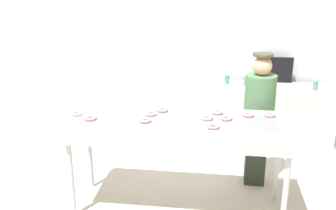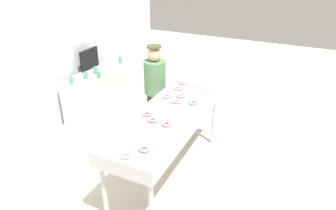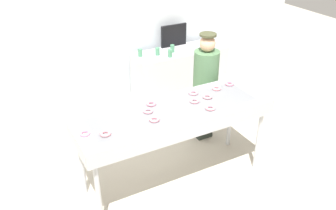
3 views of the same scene
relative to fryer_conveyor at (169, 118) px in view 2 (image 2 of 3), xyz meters
The scene contains 22 objects.
ground_plane 0.96m from the fryer_conveyor, ahead, with size 16.00×16.00×0.00m, color beige.
back_wall 2.59m from the fryer_conveyor, 90.00° to the left, with size 8.00×0.12×3.31m, color silver.
fryer_conveyor is the anchor object (origin of this frame).
strawberry_donut_0 0.91m from the fryer_conveyor, behind, with size 0.12×0.12×0.03m, color pink.
strawberry_donut_1 0.33m from the fryer_conveyor, 165.56° to the left, with size 0.12×0.12×0.03m, color pink.
strawberry_donut_2 0.43m from the fryer_conveyor, 29.37° to the right, with size 0.12×0.12×0.03m, color pink.
strawberry_donut_3 0.32m from the fryer_conveyor, ahead, with size 0.12×0.12×0.03m, color pink.
strawberry_donut_4 0.98m from the fryer_conveyor, 12.87° to the left, with size 0.12×0.12×0.03m, color pink.
strawberry_donut_5 0.51m from the fryer_conveyor, ahead, with size 0.12×0.12×0.03m, color pink.
strawberry_donut_6 0.31m from the fryer_conveyor, 132.25° to the left, with size 0.12×0.12×0.03m, color pink.
strawberry_donut_7 0.36m from the fryer_conveyor, 159.03° to the right, with size 0.12×0.12×0.03m, color pink.
strawberry_donut_8 0.75m from the fryer_conveyor, 14.36° to the left, with size 0.12×0.12×0.03m, color pink.
strawberry_donut_9 1.09m from the fryer_conveyor, behind, with size 0.12×0.12×0.03m, color pink.
strawberry_donut_10 0.46m from the fryer_conveyor, 29.02° to the left, with size 0.12×0.12×0.03m, color pink.
worker_baker 1.10m from the fryer_conveyor, 37.19° to the left, with size 0.35×0.35×1.63m.
prep_counter 2.46m from the fryer_conveyor, 58.33° to the left, with size 1.70×0.58×0.87m, color #B7BABF.
paper_cup_0 2.07m from the fryer_conveyor, 62.79° to the left, with size 0.07×0.07×0.13m, color #4C8C66.
paper_cup_1 2.30m from the fryer_conveyor, 61.69° to the left, with size 0.07×0.07×0.13m, color #4C8C66.
paper_cup_2 2.17m from the fryer_conveyor, 76.18° to the left, with size 0.07×0.07×0.13m, color #4C8C66.
paper_cup_3 2.17m from the fryer_conveyor, 68.36° to the left, with size 0.07×0.07×0.13m, color #4C8C66.
paper_cup_4 2.63m from the fryer_conveyor, 47.23° to the left, with size 0.07×0.07×0.13m, color #4C8C66.
menu_display 2.61m from the fryer_conveyor, 61.08° to the left, with size 0.49×0.04×0.39m, color black.
Camera 2 is at (-3.23, -1.53, 2.95)m, focal length 33.07 mm.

